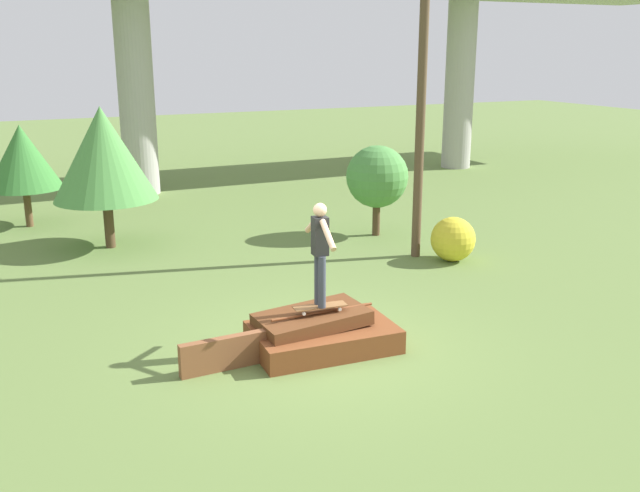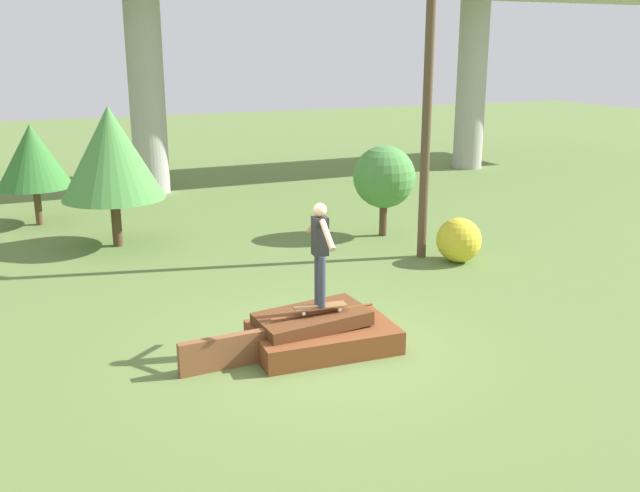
{
  "view_description": "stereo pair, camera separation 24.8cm",
  "coord_description": "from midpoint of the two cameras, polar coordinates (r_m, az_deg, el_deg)",
  "views": [
    {
      "loc": [
        -4.41,
        -9.26,
        4.53
      ],
      "look_at": [
        -0.05,
        0.01,
        1.66
      ],
      "focal_mm": 40.0,
      "sensor_mm": 36.0,
      "label": 1
    },
    {
      "loc": [
        -4.19,
        -9.36,
        4.53
      ],
      "look_at": [
        -0.05,
        0.01,
        1.66
      ],
      "focal_mm": 40.0,
      "sensor_mm": 36.0,
      "label": 2
    }
  ],
  "objects": [
    {
      "name": "bush_yellow_flowering",
      "position": [
        15.74,
        10.15,
        0.54
      ],
      "size": [
        0.97,
        0.97,
        0.97
      ],
      "color": "gold",
      "rests_on": "ground_plane"
    },
    {
      "name": "tree_mid_back",
      "position": [
        17.49,
        4.18,
        5.53
      ],
      "size": [
        1.52,
        1.52,
        2.23
      ],
      "color": "#4C3823",
      "rests_on": "ground_plane"
    },
    {
      "name": "skater",
      "position": [
        10.64,
        -0.67,
        -0.1
      ],
      "size": [
        0.24,
        1.22,
        1.6
      ],
      "color": "#383D4C",
      "rests_on": "skateboard"
    },
    {
      "name": "tree_behind_left",
      "position": [
        16.98,
        -17.36,
        7.05
      ],
      "size": [
        2.35,
        2.35,
        3.26
      ],
      "color": "#4C3823",
      "rests_on": "ground_plane"
    },
    {
      "name": "tree_behind_right",
      "position": [
        19.82,
        -23.05,
        6.55
      ],
      "size": [
        1.9,
        1.9,
        2.64
      ],
      "color": "brown",
      "rests_on": "ground_plane"
    },
    {
      "name": "skateboard",
      "position": [
        10.93,
        -0.65,
        -4.86
      ],
      "size": [
        0.85,
        0.31,
        0.09
      ],
      "color": "brown",
      "rests_on": "scrap_pile"
    },
    {
      "name": "scrap_pile",
      "position": [
        11.12,
        -0.62,
        -6.95
      ],
      "size": [
        2.25,
        1.49,
        0.62
      ],
      "color": "brown",
      "rests_on": "ground_plane"
    },
    {
      "name": "ground_plane",
      "position": [
        11.21,
        -0.4,
        -8.16
      ],
      "size": [
        80.0,
        80.0,
        0.0
      ],
      "primitive_type": "plane",
      "color": "olive"
    },
    {
      "name": "scrap_plank_loose",
      "position": [
        10.54,
        -8.23,
        -8.49
      ],
      "size": [
        1.38,
        0.19,
        0.5
      ],
      "color": "brown",
      "rests_on": "ground_plane"
    },
    {
      "name": "utility_pole",
      "position": [
        15.47,
        7.72,
        13.61
      ],
      "size": [
        1.3,
        0.2,
        7.77
      ],
      "color": "brown",
      "rests_on": "ground_plane"
    }
  ]
}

